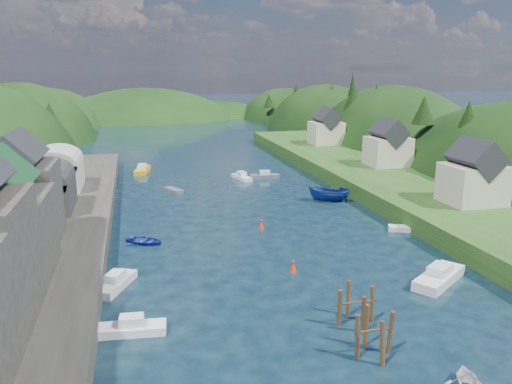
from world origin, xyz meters
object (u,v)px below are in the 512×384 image
object	(u,v)px
channel_buoy_far	(261,224)
piling_cluster_far	(356,309)
channel_buoy_near	(293,267)
piling_cluster_near	(374,338)

from	to	relation	value
channel_buoy_far	piling_cluster_far	bearing A→B (deg)	-87.36
channel_buoy_near	channel_buoy_far	xyz separation A→B (m)	(0.38, 13.89, 0.00)
piling_cluster_far	piling_cluster_near	bearing A→B (deg)	-98.89
channel_buoy_near	piling_cluster_far	bearing A→B (deg)	-82.06
piling_cluster_near	piling_cluster_far	size ratio (longest dim) A/B	1.06
piling_cluster_far	channel_buoy_far	distance (m)	24.81
piling_cluster_near	piling_cluster_far	distance (m)	4.43
piling_cluster_far	channel_buoy_far	size ratio (longest dim) A/B	3.24
piling_cluster_near	channel_buoy_far	world-z (taller)	piling_cluster_near
piling_cluster_far	channel_buoy_near	bearing A→B (deg)	97.94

